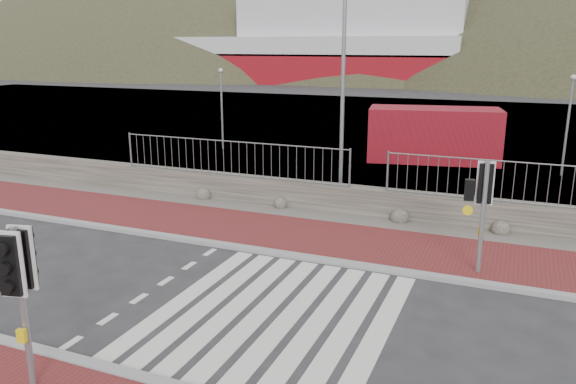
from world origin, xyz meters
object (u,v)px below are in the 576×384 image
at_px(traffic_signal_far, 483,194).
at_px(streetlight, 347,79).
at_px(shipping_container, 433,135).
at_px(traffic_signal_near, 19,275).
at_px(ferry, 309,44).

distance_m(traffic_signal_far, streetlight, 6.80).
height_order(traffic_signal_far, shipping_container, traffic_signal_far).
height_order(traffic_signal_near, shipping_container, traffic_signal_near).
xyz_separation_m(ferry, traffic_signal_near, (22.16, -71.75, -3.40)).
bearing_deg(ferry, streetlight, -68.47).
distance_m(traffic_signal_near, streetlight, 12.24).
relative_size(traffic_signal_near, traffic_signal_far, 0.99).
relative_size(ferry, traffic_signal_far, 18.22).
height_order(traffic_signal_near, traffic_signal_far, traffic_signal_far).
distance_m(ferry, traffic_signal_near, 75.17).
bearing_deg(streetlight, traffic_signal_far, -41.97).
bearing_deg(streetlight, ferry, 113.41).
bearing_deg(traffic_signal_far, traffic_signal_near, 41.81).
bearing_deg(shipping_container, traffic_signal_far, -87.62).
height_order(ferry, traffic_signal_far, ferry).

